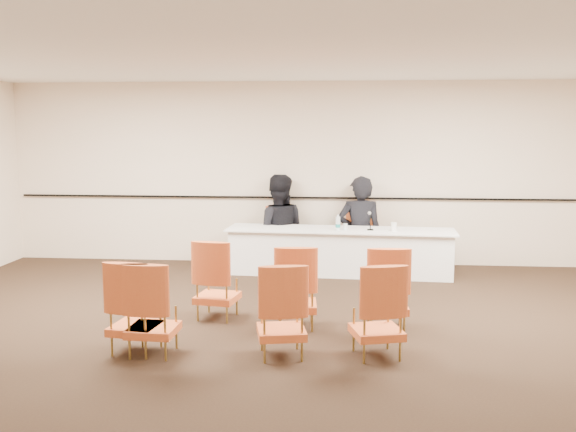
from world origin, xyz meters
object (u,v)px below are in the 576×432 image
object	(u,v)px
panelist_second_chair	(278,236)
aud_chair_front_right	(387,287)
drinking_glass	(345,227)
aud_chair_front_left	(217,279)
aud_chair_back_mid	(281,309)
panel_table	(340,251)
aud_chair_back_left	(153,308)
aud_chair_extra	(136,306)
coffee_cup	(394,227)
panelist_main	(360,237)
panelist_second	(278,233)
aud_chair_back_right	(377,309)
aud_chair_front_mid	(296,286)
water_bottle	(338,222)
panelist_main_chair	(360,238)
microphone	(370,221)

from	to	relation	value
panelist_second_chair	aud_chair_front_right	distance (m)	3.67
drinking_glass	aud_chair_front_right	xyz separation A→B (m)	(0.45, -2.66, -0.27)
drinking_glass	aud_chair_front_left	bearing A→B (deg)	-122.02
aud_chair_back_mid	drinking_glass	bearing A→B (deg)	68.85
panel_table	aud_chair_back_left	bearing A→B (deg)	-112.55
aud_chair_extra	coffee_cup	bearing A→B (deg)	59.49
panelist_main	panelist_second	size ratio (longest dim) A/B	1.02
panelist_second_chair	aud_chair_front_left	xyz separation A→B (m)	(-0.41, -3.08, 0.00)
aud_chair_back_left	aud_chair_extra	size ratio (longest dim) A/B	1.00
aud_chair_back_right	aud_chair_front_left	bearing A→B (deg)	132.61
aud_chair_front_mid	aud_chair_extra	bearing A→B (deg)	-152.39
panel_table	water_bottle	size ratio (longest dim) A/B	14.55
water_bottle	panelist_main	bearing A→B (deg)	60.20
panelist_main	aud_chair_extra	size ratio (longest dim) A/B	2.08
panel_table	panelist_second	distance (m)	1.20
panel_table	panelist_main_chair	size ratio (longest dim) A/B	3.68
microphone	aud_chair_front_left	size ratio (longest dim) A/B	0.29
panelist_main	aud_chair_front_left	bearing A→B (deg)	59.13
panelist_main	aud_chair_extra	world-z (taller)	panelist_main
drinking_glass	aud_chair_back_right	bearing A→B (deg)	-85.18
water_bottle	drinking_glass	size ratio (longest dim) A/B	2.40
panelist_main_chair	panelist_second	bearing A→B (deg)	180.00
aud_chair_back_right	panelist_second	bearing A→B (deg)	93.35
aud_chair_back_left	aud_chair_back_mid	size ratio (longest dim) A/B	1.00
aud_chair_front_right	aud_chair_back_right	bearing A→B (deg)	-102.12
aud_chair_front_right	aud_chair_back_right	world-z (taller)	same
microphone	panelist_main	bearing A→B (deg)	99.13
panelist_main	water_bottle	distance (m)	0.78
panel_table	aud_chair_extra	size ratio (longest dim) A/B	3.68
panelist_main	aud_chair_front_mid	distance (m)	3.36
panelist_main	aud_chair_back_mid	distance (m)	4.30
panelist_main_chair	water_bottle	bearing A→B (deg)	-116.35
panel_table	aud_chair_front_right	distance (m)	2.78
water_bottle	drinking_glass	bearing A→B (deg)	18.31
panelist_second_chair	coffee_cup	world-z (taller)	panelist_second_chair
aud_chair_front_left	drinking_glass	bearing A→B (deg)	67.14
microphone	coffee_cup	xyz separation A→B (m)	(0.35, -0.05, -0.07)
panel_table	panelist_second	world-z (taller)	panelist_second
panelist_second_chair	drinking_glass	bearing A→B (deg)	-27.29
panelist_second	panelist_main_chair	bearing A→B (deg)	172.91
panelist_main_chair	microphone	distance (m)	0.71
panelist_main_chair	water_bottle	xyz separation A→B (m)	(-0.35, -0.61, 0.34)
microphone	aud_chair_front_right	bearing A→B (deg)	-92.18
aud_chair_front_mid	aud_chair_back_mid	size ratio (longest dim) A/B	1.00
coffee_cup	microphone	bearing A→B (deg)	171.92
panel_table	aud_chair_front_mid	world-z (taller)	aud_chair_front_mid
aud_chair_back_left	aud_chair_back_right	bearing A→B (deg)	5.19
panelist_second_chair	aud_chair_back_mid	size ratio (longest dim) A/B	1.00
panelist_second	panelist_main	bearing A→B (deg)	172.91
panelist_second	aud_chair_back_left	bearing A→B (deg)	75.90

